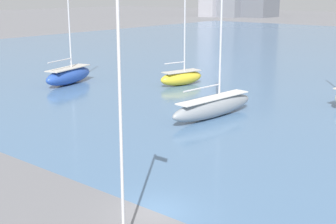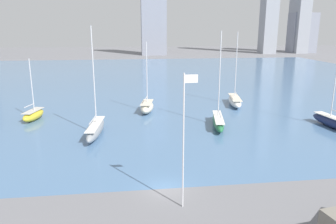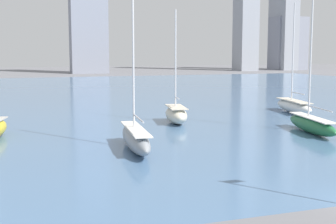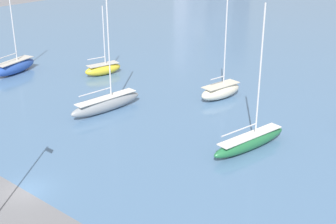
# 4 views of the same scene
# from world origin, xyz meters

# --- Properties ---
(ground_plane) EXTENTS (500.00, 500.00, 0.00)m
(ground_plane) POSITION_xyz_m (0.00, 0.00, 0.00)
(ground_plane) COLOR slate
(flag_pole) EXTENTS (1.24, 0.14, 12.38)m
(flag_pole) POSITION_xyz_m (1.26, -3.62, 6.68)
(flag_pole) COLOR silver
(flag_pole) RESTS_ON ground_plane
(sailboat_yellow) EXTENTS (3.49, 6.50, 10.84)m
(sailboat_yellow) POSITION_xyz_m (-20.20, 28.30, 0.99)
(sailboat_yellow) COLOR yellow
(sailboat_yellow) RESTS_ON harbor_water
(sailboat_gray) EXTENTS (2.89, 10.83, 16.23)m
(sailboat_gray) POSITION_xyz_m (-8.48, 18.03, 1.09)
(sailboat_gray) COLOR gray
(sailboat_gray) RESTS_ON harbor_water
(sailboat_blue) EXTENTS (4.20, 8.66, 13.63)m
(sailboat_blue) POSITION_xyz_m (-31.63, 19.83, 1.13)
(sailboat_blue) COLOR #284CA8
(sailboat_blue) RESTS_ON harbor_water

